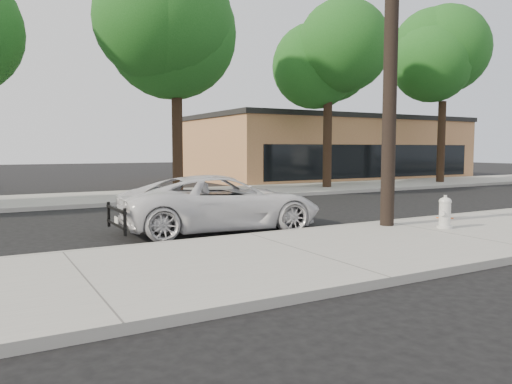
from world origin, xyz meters
TOP-DOWN VIEW (x-y plane):
  - ground at (0.00, 0.00)m, footprint 120.00×120.00m
  - near_sidewalk at (0.00, -4.30)m, footprint 90.00×4.40m
  - far_sidewalk at (0.00, 8.50)m, footprint 90.00×5.00m
  - curb_near at (0.00, -2.10)m, footprint 90.00×0.12m
  - building_main at (16.00, 16.00)m, footprint 18.00×10.00m
  - utility_pole at (3.60, -2.70)m, footprint 1.40×0.34m
  - tree_c at (2.22, 7.64)m, footprint 4.96×4.80m
  - tree_d at (10.20, 7.95)m, footprint 4.50×4.35m
  - tree_e at (18.21, 7.74)m, footprint 4.80×4.65m
  - police_cruiser at (0.05, -0.55)m, footprint 5.28×2.83m
  - fire_hydrant at (4.48, -3.73)m, footprint 0.41×0.36m
  - traffic_cone at (5.90, -2.55)m, footprint 0.33×0.33m

SIDE VIEW (x-z plane):
  - ground at x=0.00m, z-range 0.00..0.00m
  - near_sidewalk at x=0.00m, z-range 0.00..0.15m
  - far_sidewalk at x=0.00m, z-range 0.00..0.15m
  - curb_near at x=0.00m, z-range -0.01..0.15m
  - traffic_cone at x=5.90m, z-range 0.14..0.78m
  - fire_hydrant at x=4.48m, z-range 0.14..0.89m
  - police_cruiser at x=0.05m, z-range 0.00..1.41m
  - building_main at x=16.00m, z-range 0.00..4.00m
  - utility_pole at x=3.60m, z-range 0.20..9.20m
  - tree_d at x=10.20m, z-range 1.99..10.74m
  - tree_e at x=18.21m, z-range 2.07..11.32m
  - tree_c at x=2.22m, z-range 2.13..11.68m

